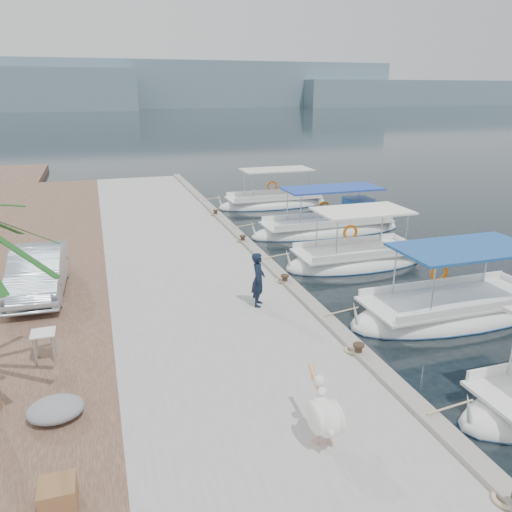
{
  "coord_description": "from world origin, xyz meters",
  "views": [
    {
      "loc": [
        -5.99,
        -12.98,
        6.64
      ],
      "look_at": [
        -1.0,
        2.63,
        1.2
      ],
      "focal_mm": 35.0,
      "sensor_mm": 36.0,
      "label": 1
    }
  ],
  "objects_px": {
    "fishing_caique_c": "(356,261)",
    "fisherman": "(258,279)",
    "fishing_caique_b": "(452,312)",
    "parked_car": "(38,272)",
    "fishing_caique_d": "(329,229)",
    "fishing_caique_e": "(273,204)",
    "pelican": "(324,414)"
  },
  "relations": [
    {
      "from": "fishing_caique_b",
      "to": "fishing_caique_c",
      "type": "relative_size",
      "value": 1.16
    },
    {
      "from": "fisherman",
      "to": "fishing_caique_e",
      "type": "bearing_deg",
      "value": 3.31
    },
    {
      "from": "fishing_caique_d",
      "to": "parked_car",
      "type": "height_order",
      "value": "fishing_caique_d"
    },
    {
      "from": "fishing_caique_e",
      "to": "parked_car",
      "type": "distance_m",
      "value": 16.92
    },
    {
      "from": "fishing_caique_d",
      "to": "fisherman",
      "type": "height_order",
      "value": "fishing_caique_d"
    },
    {
      "from": "fishing_caique_b",
      "to": "parked_car",
      "type": "distance_m",
      "value": 13.02
    },
    {
      "from": "pelican",
      "to": "parked_car",
      "type": "distance_m",
      "value": 10.77
    },
    {
      "from": "fishing_caique_e",
      "to": "pelican",
      "type": "xyz_separation_m",
      "value": [
        -6.54,
        -21.02,
        0.98
      ]
    },
    {
      "from": "fishing_caique_c",
      "to": "fisherman",
      "type": "distance_m",
      "value": 6.61
    },
    {
      "from": "fishing_caique_b",
      "to": "parked_car",
      "type": "xyz_separation_m",
      "value": [
        -12.14,
        4.56,
        1.1
      ]
    },
    {
      "from": "fishing_caique_d",
      "to": "fisherman",
      "type": "bearing_deg",
      "value": -127.28
    },
    {
      "from": "fishing_caique_c",
      "to": "fishing_caique_d",
      "type": "relative_size",
      "value": 0.77
    },
    {
      "from": "fishing_caique_c",
      "to": "pelican",
      "type": "height_order",
      "value": "fishing_caique_c"
    },
    {
      "from": "fisherman",
      "to": "pelican",
      "type": "bearing_deg",
      "value": -162.51
    },
    {
      "from": "fishing_caique_e",
      "to": "fisherman",
      "type": "bearing_deg",
      "value": -111.3
    },
    {
      "from": "fishing_caique_c",
      "to": "fishing_caique_e",
      "type": "xyz_separation_m",
      "value": [
        0.43,
        11.06,
        -0.0
      ]
    },
    {
      "from": "fishing_caique_c",
      "to": "parked_car",
      "type": "relative_size",
      "value": 1.37
    },
    {
      "from": "fishing_caique_d",
      "to": "fishing_caique_e",
      "type": "bearing_deg",
      "value": 95.18
    },
    {
      "from": "fishing_caique_e",
      "to": "pelican",
      "type": "height_order",
      "value": "fishing_caique_e"
    },
    {
      "from": "fishing_caique_b",
      "to": "fishing_caique_d",
      "type": "height_order",
      "value": "same"
    },
    {
      "from": "parked_car",
      "to": "fishing_caique_b",
      "type": "bearing_deg",
      "value": -18.58
    },
    {
      "from": "fisherman",
      "to": "fishing_caique_b",
      "type": "bearing_deg",
      "value": -80.47
    },
    {
      "from": "fishing_caique_d",
      "to": "parked_car",
      "type": "bearing_deg",
      "value": -157.13
    },
    {
      "from": "fishing_caique_d",
      "to": "fisherman",
      "type": "distance_m",
      "value": 10.54
    },
    {
      "from": "fishing_caique_b",
      "to": "fishing_caique_e",
      "type": "bearing_deg",
      "value": 90.18
    },
    {
      "from": "fishing_caique_e",
      "to": "parked_car",
      "type": "xyz_separation_m",
      "value": [
        -12.09,
        -11.79,
        1.1
      ]
    },
    {
      "from": "fisherman",
      "to": "fishing_caique_d",
      "type": "bearing_deg",
      "value": -12.67
    },
    {
      "from": "fishing_caique_b",
      "to": "pelican",
      "type": "height_order",
      "value": "fishing_caique_b"
    },
    {
      "from": "fishing_caique_e",
      "to": "fishing_caique_b",
      "type": "bearing_deg",
      "value": -89.82
    },
    {
      "from": "fishing_caique_e",
      "to": "fishing_caique_c",
      "type": "bearing_deg",
      "value": -92.22
    },
    {
      "from": "pelican",
      "to": "fisherman",
      "type": "relative_size",
      "value": 0.92
    },
    {
      "from": "fishing_caique_c",
      "to": "pelican",
      "type": "distance_m",
      "value": 11.73
    }
  ]
}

